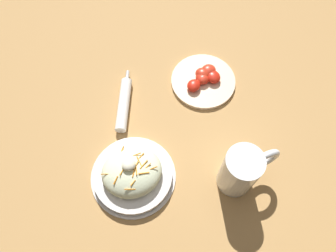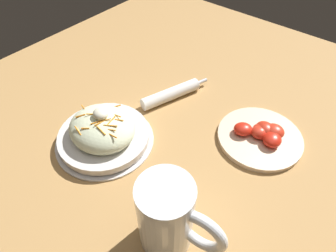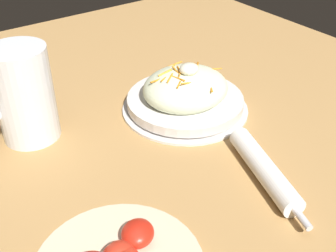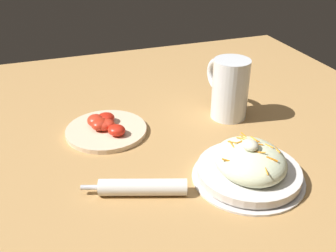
# 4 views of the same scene
# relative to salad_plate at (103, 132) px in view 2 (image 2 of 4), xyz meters

# --- Properties ---
(ground_plane) EXTENTS (1.43, 1.43, 0.00)m
(ground_plane) POSITION_rel_salad_plate_xyz_m (-0.18, -0.11, -0.03)
(ground_plane) COLOR #B2844C
(salad_plate) EXTENTS (0.24, 0.24, 0.10)m
(salad_plate) POSITION_rel_salad_plate_xyz_m (0.00, 0.00, 0.00)
(salad_plate) COLOR silver
(salad_plate) RESTS_ON ground_plane
(beer_mug) EXTENTS (0.16, 0.10, 0.16)m
(beer_mug) POSITION_rel_salad_plate_xyz_m (-0.27, 0.09, 0.05)
(beer_mug) COLOR white
(beer_mug) RESTS_ON ground_plane
(napkin_roll) EXTENTS (0.09, 0.21, 0.03)m
(napkin_roll) POSITION_rel_salad_plate_xyz_m (-0.03, -0.23, -0.01)
(napkin_roll) COLOR white
(napkin_roll) RESTS_ON ground_plane
(tomato_plate) EXTENTS (0.21, 0.21, 0.04)m
(tomato_plate) POSITION_rel_salad_plate_xyz_m (-0.29, -0.25, -0.02)
(tomato_plate) COLOR beige
(tomato_plate) RESTS_ON ground_plane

